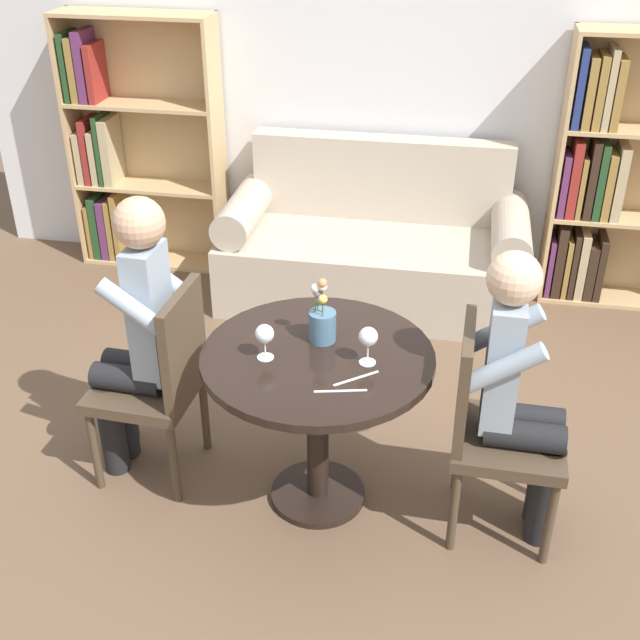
# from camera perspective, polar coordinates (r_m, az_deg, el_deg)

# --- Properties ---
(ground_plane) EXTENTS (16.00, 16.00, 0.00)m
(ground_plane) POSITION_cam_1_polar(r_m,az_deg,el_deg) (3.51, -0.15, -12.40)
(ground_plane) COLOR brown
(back_wall) EXTENTS (5.20, 0.05, 2.70)m
(back_wall) POSITION_cam_1_polar(r_m,az_deg,el_deg) (4.91, 4.94, 18.12)
(back_wall) COLOR silver
(back_wall) RESTS_ON ground_plane
(round_table) EXTENTS (0.90, 0.90, 0.72)m
(round_table) POSITION_cam_1_polar(r_m,az_deg,el_deg) (3.15, -0.17, -4.72)
(round_table) COLOR black
(round_table) RESTS_ON ground_plane
(couch) EXTENTS (1.78, 0.80, 0.92)m
(couch) POSITION_cam_1_polar(r_m,az_deg,el_deg) (4.85, 3.86, 4.98)
(couch) COLOR #B7A893
(couch) RESTS_ON ground_plane
(bookshelf_left) EXTENTS (0.95, 0.28, 1.58)m
(bookshelf_left) POSITION_cam_1_polar(r_m,az_deg,el_deg) (5.33, -13.42, 11.79)
(bookshelf_left) COLOR tan
(bookshelf_left) RESTS_ON ground_plane
(bookshelf_right) EXTENTS (0.95, 0.28, 1.58)m
(bookshelf_right) POSITION_cam_1_polar(r_m,az_deg,el_deg) (4.98, 20.16, 9.31)
(bookshelf_right) COLOR tan
(bookshelf_right) RESTS_ON ground_plane
(chair_left) EXTENTS (0.44, 0.44, 0.90)m
(chair_left) POSITION_cam_1_polar(r_m,az_deg,el_deg) (3.40, -11.28, -3.99)
(chair_left) COLOR #473828
(chair_left) RESTS_ON ground_plane
(chair_right) EXTENTS (0.43, 0.43, 0.90)m
(chair_right) POSITION_cam_1_polar(r_m,az_deg,el_deg) (3.15, 12.06, -7.21)
(chair_right) COLOR #473828
(chair_right) RESTS_ON ground_plane
(person_left) EXTENTS (0.43, 0.35, 1.29)m
(person_left) POSITION_cam_1_polar(r_m,az_deg,el_deg) (3.34, -12.95, -1.10)
(person_left) COLOR black
(person_left) RESTS_ON ground_plane
(person_right) EXTENTS (0.42, 0.35, 1.22)m
(person_right) POSITION_cam_1_polar(r_m,az_deg,el_deg) (3.07, 14.05, -5.21)
(person_right) COLOR black
(person_right) RESTS_ON ground_plane
(wine_glass_left) EXTENTS (0.07, 0.07, 0.14)m
(wine_glass_left) POSITION_cam_1_polar(r_m,az_deg,el_deg) (2.99, -3.97, -1.08)
(wine_glass_left) COLOR white
(wine_glass_left) RESTS_ON round_table
(wine_glass_right) EXTENTS (0.07, 0.07, 0.15)m
(wine_glass_right) POSITION_cam_1_polar(r_m,az_deg,el_deg) (2.95, 3.45, -1.27)
(wine_glass_right) COLOR white
(wine_glass_right) RESTS_ON round_table
(flower_vase) EXTENTS (0.11, 0.11, 0.27)m
(flower_vase) POSITION_cam_1_polar(r_m,az_deg,el_deg) (3.10, 0.10, -0.07)
(flower_vase) COLOR slate
(flower_vase) RESTS_ON round_table
(knife_left_setting) EXTENTS (0.19, 0.05, 0.00)m
(knife_left_setting) POSITION_cam_1_polar(r_m,az_deg,el_deg) (2.86, 1.46, -5.07)
(knife_left_setting) COLOR silver
(knife_left_setting) RESTS_ON round_table
(fork_left_setting) EXTENTS (0.15, 0.13, 0.00)m
(fork_left_setting) POSITION_cam_1_polar(r_m,az_deg,el_deg) (2.92, 2.59, -4.17)
(fork_left_setting) COLOR silver
(fork_left_setting) RESTS_ON round_table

